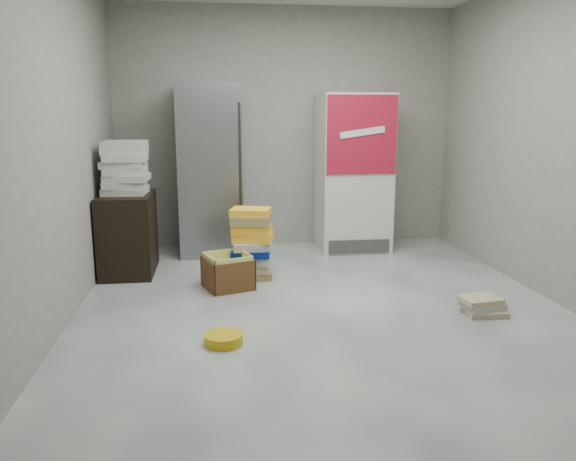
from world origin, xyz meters
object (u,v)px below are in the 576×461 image
(wood_shelf, at_px, (128,233))
(coke_cooler, at_px, (353,172))
(steel_fridge, at_px, (210,170))
(cardboard_box, at_px, (228,274))
(phonebook_stack_main, at_px, (251,244))

(wood_shelf, bearing_deg, coke_cooler, 16.28)
(steel_fridge, distance_m, coke_cooler, 1.65)
(coke_cooler, relative_size, cardboard_box, 3.56)
(wood_shelf, bearing_deg, steel_fridge, 41.31)
(coke_cooler, bearing_deg, cardboard_box, -137.51)
(wood_shelf, height_order, phonebook_stack_main, wood_shelf)
(coke_cooler, bearing_deg, steel_fridge, 179.82)
(wood_shelf, xyz_separation_m, phonebook_stack_main, (1.21, -0.38, -0.05))
(wood_shelf, bearing_deg, cardboard_box, -34.07)
(coke_cooler, height_order, phonebook_stack_main, coke_cooler)
(coke_cooler, bearing_deg, phonebook_stack_main, -138.99)
(wood_shelf, distance_m, cardboard_box, 1.20)
(steel_fridge, relative_size, cardboard_box, 3.76)
(phonebook_stack_main, distance_m, cardboard_box, 0.42)
(coke_cooler, xyz_separation_m, phonebook_stack_main, (-1.27, -1.11, -0.56))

